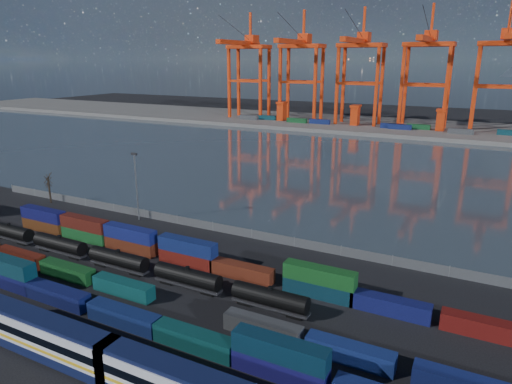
% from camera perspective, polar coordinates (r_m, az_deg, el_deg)
% --- Properties ---
extents(ground, '(700.00, 700.00, 0.00)m').
position_cam_1_polar(ground, '(78.66, -10.30, -12.53)').
color(ground, black).
rests_on(ground, ground).
extents(harbor_water, '(700.00, 700.00, 0.00)m').
position_cam_1_polar(harbor_water, '(168.94, 11.74, 3.07)').
color(harbor_water, '#323F49').
rests_on(harbor_water, ground).
extents(far_quay, '(700.00, 70.00, 2.00)m').
position_cam_1_polar(far_quay, '(269.95, 17.94, 7.69)').
color(far_quay, '#514F4C').
rests_on(far_quay, ground).
extents(container_row_south, '(140.02, 2.49, 5.30)m').
position_cam_1_polar(container_row_south, '(71.24, -16.19, -14.18)').
color(container_row_south, '#484A4E').
rests_on(container_row_south, ground).
extents(container_row_mid, '(140.42, 2.35, 2.51)m').
position_cam_1_polar(container_row_mid, '(77.65, -14.05, -12.13)').
color(container_row_mid, '#3F4244').
rests_on(container_row_mid, ground).
extents(container_row_north, '(128.87, 2.45, 5.22)m').
position_cam_1_polar(container_row_north, '(93.05, -13.26, -6.42)').
color(container_row_north, navy).
rests_on(container_row_north, ground).
extents(tanker_string, '(105.83, 2.76, 3.94)m').
position_cam_1_polar(tanker_string, '(99.57, -23.29, -6.06)').
color(tanker_string, black).
rests_on(tanker_string, ground).
extents(waterfront_fence, '(160.12, 0.12, 2.20)m').
position_cam_1_polar(waterfront_fence, '(99.59, -0.53, -5.26)').
color(waterfront_fence, '#595B5E').
rests_on(waterfront_fence, ground).
extents(bare_tree, '(2.14, 2.23, 8.47)m').
position_cam_1_polar(bare_tree, '(134.93, -24.44, 0.48)').
color(bare_tree, black).
rests_on(bare_tree, ground).
extents(yard_light_mast, '(1.60, 0.40, 16.60)m').
position_cam_1_polar(yard_light_mast, '(112.03, -14.74, 1.11)').
color(yard_light_mast, slate).
rests_on(yard_light_mast, ground).
extents(gantry_cranes, '(199.96, 47.92, 64.90)m').
position_cam_1_polar(gantry_cranes, '(262.20, 16.76, 16.09)').
color(gantry_cranes, red).
rests_on(gantry_cranes, ground).
extents(quay_containers, '(172.58, 10.99, 2.60)m').
position_cam_1_polar(quay_containers, '(257.53, 15.00, 8.07)').
color(quay_containers, navy).
rests_on(quay_containers, far_quay).
extents(straddle_carriers, '(140.00, 7.00, 11.10)m').
position_cam_1_polar(straddle_carriers, '(259.74, 17.14, 8.97)').
color(straddle_carriers, red).
rests_on(straddle_carriers, far_quay).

